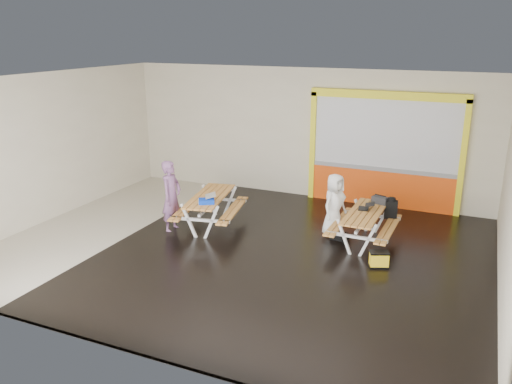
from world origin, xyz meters
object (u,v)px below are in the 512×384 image
at_px(backpack, 391,208).
at_px(fluke_bag, 379,260).
at_px(laptop_left, 206,199).
at_px(blue_pouch, 207,201).
at_px(dark_case, 339,236).
at_px(picnic_table_right, 365,220).
at_px(person_left, 171,197).
at_px(laptop_right, 366,207).
at_px(person_right, 334,205).
at_px(toolbox, 380,200).
at_px(picnic_table_left, 210,203).

height_order(backpack, fluke_bag, backpack).
height_order(laptop_left, backpack, laptop_left).
distance_m(blue_pouch, dark_case, 3.01).
relative_size(picnic_table_right, person_left, 1.13).
bearing_deg(blue_pouch, picnic_table_right, 16.28).
bearing_deg(laptop_left, person_left, -171.01).
xyz_separation_m(blue_pouch, dark_case, (2.76, 0.95, -0.72)).
bearing_deg(laptop_right, backpack, 47.20).
distance_m(laptop_right, fluke_bag, 1.50).
relative_size(picnic_table_right, person_right, 1.36).
height_order(blue_pouch, toolbox, toolbox).
relative_size(blue_pouch, dark_case, 0.95).
xyz_separation_m(picnic_table_right, blue_pouch, (-3.28, -0.96, 0.26)).
xyz_separation_m(toolbox, fluke_bag, (0.36, -1.76, -0.63)).
height_order(person_left, blue_pouch, person_left).
bearing_deg(laptop_left, dark_case, 16.17).
bearing_deg(picnic_table_right, laptop_left, -166.02).
xyz_separation_m(laptop_right, toolbox, (0.20, 0.50, 0.03)).
bearing_deg(laptop_right, picnic_table_right, -81.56).
height_order(person_left, backpack, person_left).
bearing_deg(person_left, person_right, -74.72).
bearing_deg(fluke_bag, picnic_table_left, 170.84).
height_order(person_right, blue_pouch, person_right).
height_order(laptop_left, fluke_bag, laptop_left).
relative_size(picnic_table_left, backpack, 4.72).
relative_size(picnic_table_left, blue_pouch, 6.54).
distance_m(picnic_table_left, person_left, 0.90).
height_order(person_right, fluke_bag, person_right).
relative_size(person_left, person_right, 1.20).
relative_size(picnic_table_left, fluke_bag, 5.16).
bearing_deg(laptop_left, blue_pouch, -57.69).
bearing_deg(picnic_table_left, person_left, -142.22).
xyz_separation_m(person_left, laptop_right, (4.15, 1.15, -0.03)).
relative_size(backpack, fluke_bag, 1.09).
xyz_separation_m(picnic_table_left, toolbox, (3.67, 1.11, 0.22)).
relative_size(picnic_table_left, dark_case, 6.21).
xyz_separation_m(person_left, laptop_left, (0.82, 0.13, 0.02)).
xyz_separation_m(picnic_table_left, dark_case, (2.97, 0.42, -0.49)).
distance_m(person_left, laptop_left, 0.83).
relative_size(laptop_right, fluke_bag, 0.90).
xyz_separation_m(person_left, person_right, (3.48, 1.07, -0.05)).
bearing_deg(picnic_table_left, fluke_bag, -9.16).
bearing_deg(laptop_left, picnic_table_left, 107.62).
bearing_deg(person_right, toolbox, -36.08).
relative_size(person_left, dark_case, 4.69).
bearing_deg(picnic_table_right, person_right, 171.82).
height_order(toolbox, backpack, toolbox).
height_order(person_left, person_right, person_left).
bearing_deg(backpack, toolbox, 178.14).
distance_m(blue_pouch, toolbox, 3.83).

